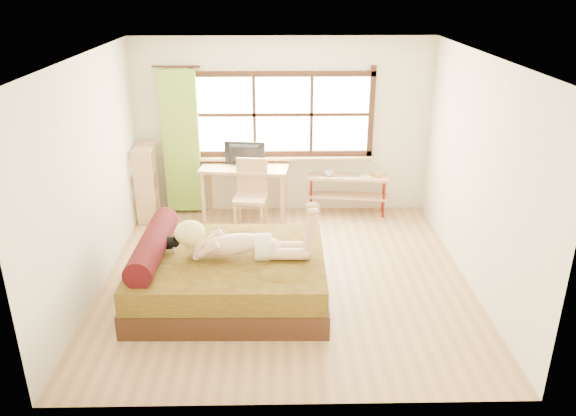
{
  "coord_description": "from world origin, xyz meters",
  "views": [
    {
      "loc": [
        -0.09,
        -6.15,
        3.5
      ],
      "look_at": [
        0.04,
        0.2,
        0.86
      ],
      "focal_mm": 35.0,
      "sensor_mm": 36.0,
      "label": 1
    }
  ],
  "objects_px": {
    "desk": "(245,173)",
    "chair": "(251,190)",
    "kitten": "(167,241)",
    "bookshelf": "(146,183)",
    "bed": "(225,274)",
    "pipe_shelf": "(349,186)",
    "woman": "(241,230)"
  },
  "relations": [
    {
      "from": "bed",
      "to": "kitten",
      "type": "height_order",
      "value": "bed"
    },
    {
      "from": "desk",
      "to": "kitten",
      "type": "bearing_deg",
      "value": -101.85
    },
    {
      "from": "desk",
      "to": "chair",
      "type": "bearing_deg",
      "value": -65.76
    },
    {
      "from": "kitten",
      "to": "chair",
      "type": "relative_size",
      "value": 0.32
    },
    {
      "from": "kitten",
      "to": "chair",
      "type": "bearing_deg",
      "value": 66.21
    },
    {
      "from": "kitten",
      "to": "desk",
      "type": "distance_m",
      "value": 2.41
    },
    {
      "from": "pipe_shelf",
      "to": "bed",
      "type": "bearing_deg",
      "value": -116.62
    },
    {
      "from": "woman",
      "to": "kitten",
      "type": "distance_m",
      "value": 0.9
    },
    {
      "from": "pipe_shelf",
      "to": "desk",
      "type": "bearing_deg",
      "value": -167.85
    },
    {
      "from": "bookshelf",
      "to": "chair",
      "type": "bearing_deg",
      "value": -14.06
    },
    {
      "from": "chair",
      "to": "bookshelf",
      "type": "relative_size",
      "value": 0.89
    },
    {
      "from": "bed",
      "to": "desk",
      "type": "xyz_separation_m",
      "value": [
        0.11,
        2.38,
        0.41
      ]
    },
    {
      "from": "desk",
      "to": "bookshelf",
      "type": "height_order",
      "value": "bookshelf"
    },
    {
      "from": "kitten",
      "to": "desk",
      "type": "relative_size",
      "value": 0.24
    },
    {
      "from": "desk",
      "to": "chair",
      "type": "xyz_separation_m",
      "value": [
        0.11,
        -0.36,
        -0.14
      ]
    },
    {
      "from": "desk",
      "to": "pipe_shelf",
      "type": "height_order",
      "value": "desk"
    },
    {
      "from": "woman",
      "to": "bookshelf",
      "type": "bearing_deg",
      "value": 124.66
    },
    {
      "from": "desk",
      "to": "bookshelf",
      "type": "xyz_separation_m",
      "value": [
        -1.49,
        -0.06,
        -0.12
      ]
    },
    {
      "from": "kitten",
      "to": "desk",
      "type": "xyz_separation_m",
      "value": [
        0.78,
        2.28,
        0.03
      ]
    },
    {
      "from": "kitten",
      "to": "bookshelf",
      "type": "height_order",
      "value": "bookshelf"
    },
    {
      "from": "bed",
      "to": "bookshelf",
      "type": "height_order",
      "value": "bookshelf"
    },
    {
      "from": "kitten",
      "to": "bookshelf",
      "type": "bearing_deg",
      "value": 108.73
    },
    {
      "from": "bed",
      "to": "woman",
      "type": "height_order",
      "value": "woman"
    },
    {
      "from": "kitten",
      "to": "bookshelf",
      "type": "xyz_separation_m",
      "value": [
        -0.71,
        2.22,
        -0.09
      ]
    },
    {
      "from": "pipe_shelf",
      "to": "woman",
      "type": "bearing_deg",
      "value": -112.81
    },
    {
      "from": "kitten",
      "to": "chair",
      "type": "xyz_separation_m",
      "value": [
        0.89,
        1.93,
        -0.11
      ]
    },
    {
      "from": "bed",
      "to": "kitten",
      "type": "relative_size",
      "value": 6.75
    },
    {
      "from": "bookshelf",
      "to": "bed",
      "type": "bearing_deg",
      "value": -62.97
    },
    {
      "from": "bed",
      "to": "pipe_shelf",
      "type": "distance_m",
      "value": 3.04
    },
    {
      "from": "bed",
      "to": "chair",
      "type": "bearing_deg",
      "value": 84.68
    },
    {
      "from": "woman",
      "to": "bookshelf",
      "type": "xyz_separation_m",
      "value": [
        -1.58,
        2.37,
        -0.29
      ]
    },
    {
      "from": "chair",
      "to": "pipe_shelf",
      "type": "relative_size",
      "value": 0.82
    }
  ]
}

